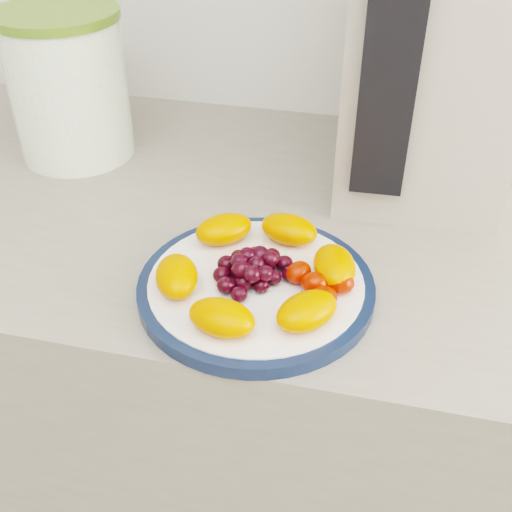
# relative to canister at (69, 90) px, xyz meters

# --- Properties ---
(counter) EXTENTS (3.50, 0.60, 0.90)m
(counter) POSITION_rel_canister_xyz_m (0.38, -0.08, -0.55)
(counter) COLOR gray
(counter) RESTS_ON floor
(cabinet_face) EXTENTS (3.48, 0.58, 0.84)m
(cabinet_face) POSITION_rel_canister_xyz_m (0.38, -0.08, -0.58)
(cabinet_face) COLOR #967257
(cabinet_face) RESTS_ON floor
(plate_rim) EXTENTS (0.26, 0.26, 0.01)m
(plate_rim) POSITION_rel_canister_xyz_m (0.33, -0.26, -0.09)
(plate_rim) COLOR #0F1D3A
(plate_rim) RESTS_ON counter
(plate_face) EXTENTS (0.23, 0.23, 0.02)m
(plate_face) POSITION_rel_canister_xyz_m (0.33, -0.26, -0.09)
(plate_face) COLOR white
(plate_face) RESTS_ON counter
(canister) EXTENTS (0.19, 0.19, 0.20)m
(canister) POSITION_rel_canister_xyz_m (0.00, 0.00, 0.00)
(canister) COLOR #3C721F
(canister) RESTS_ON counter
(canister_lid) EXTENTS (0.20, 0.20, 0.01)m
(canister_lid) POSITION_rel_canister_xyz_m (0.00, 0.00, 0.10)
(canister_lid) COLOR #547325
(canister_lid) RESTS_ON canister
(appliance_body) EXTENTS (0.21, 0.29, 0.36)m
(appliance_body) POSITION_rel_canister_xyz_m (0.49, 0.05, 0.08)
(appliance_body) COLOR #A49C90
(appliance_body) RESTS_ON counter
(appliance_panel) EXTENTS (0.06, 0.02, 0.26)m
(appliance_panel) POSITION_rel_canister_xyz_m (0.44, -0.10, 0.09)
(appliance_panel) COLOR black
(appliance_panel) RESTS_ON appliance_body
(fruit_plate) EXTENTS (0.22, 0.22, 0.03)m
(fruit_plate) POSITION_rel_canister_xyz_m (0.34, -0.26, -0.07)
(fruit_plate) COLOR #F45A00
(fruit_plate) RESTS_ON plate_face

